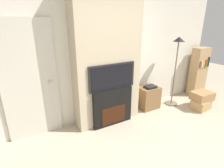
# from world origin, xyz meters

# --- Properties ---
(wall_back) EXTENTS (6.00, 0.06, 2.70)m
(wall_back) POSITION_xyz_m (0.00, 2.03, 1.35)
(wall_back) COLOR silver
(wall_back) RESTS_ON ground_plane
(chimney_breast) EXTENTS (1.29, 0.38, 2.70)m
(chimney_breast) POSITION_xyz_m (0.00, 1.81, 1.35)
(chimney_breast) COLOR #BCAD8E
(chimney_breast) RESTS_ON ground_plane
(fireplace) EXTENTS (0.82, 0.15, 0.74)m
(fireplace) POSITION_xyz_m (0.00, 1.62, 0.37)
(fireplace) COLOR black
(fireplace) RESTS_ON ground_plane
(television) EXTENTS (0.93, 0.07, 0.48)m
(television) POSITION_xyz_m (0.00, 1.61, 0.98)
(television) COLOR black
(television) RESTS_ON fireplace
(floor_lamp) EXTENTS (0.30, 0.30, 1.61)m
(floor_lamp) POSITION_xyz_m (1.71, 1.65, 1.10)
(floor_lamp) COLOR #726651
(floor_lamp) RESTS_ON ground_plane
(box_stack) EXTENTS (0.51, 0.40, 0.40)m
(box_stack) POSITION_xyz_m (2.12, 1.14, 0.21)
(box_stack) COLOR tan
(box_stack) RESTS_ON ground_plane
(media_stand) EXTENTS (0.47, 0.36, 0.56)m
(media_stand) POSITION_xyz_m (1.08, 1.78, 0.26)
(media_stand) COLOR brown
(media_stand) RESTS_ON ground_plane
(bookshelf) EXTENTS (0.46, 0.27, 1.29)m
(bookshelf) POSITION_xyz_m (2.80, 1.78, 0.65)
(bookshelf) COLOR tan
(bookshelf) RESTS_ON ground_plane
(entry_door) EXTENTS (0.87, 0.09, 1.99)m
(entry_door) POSITION_xyz_m (-1.34, 1.97, 1.00)
(entry_door) COLOR beige
(entry_door) RESTS_ON ground_plane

